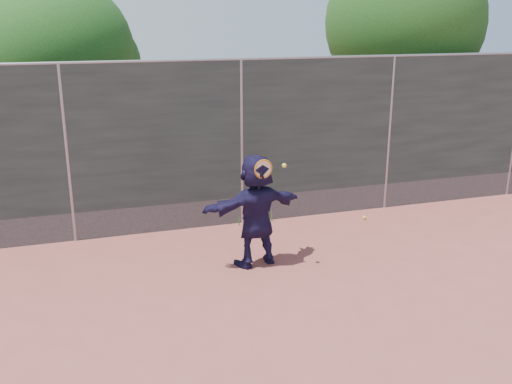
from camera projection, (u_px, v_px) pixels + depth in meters
name	position (u px, v px, depth m)	size (l,w,h in m)	color
ground	(316.00, 309.00, 7.52)	(80.00, 80.00, 0.00)	#9E4C42
player	(256.00, 210.00, 8.68)	(1.63, 0.52, 1.75)	#1B153A
ball_ground	(364.00, 217.00, 10.87)	(0.07, 0.07, 0.07)	yellow
fence	(242.00, 140.00, 10.25)	(20.00, 0.06, 3.03)	#38423D
swing_action	(265.00, 170.00, 8.31)	(0.48, 0.19, 0.51)	#C26A12
tree_right	(410.00, 26.00, 13.08)	(3.78, 3.60, 5.39)	#382314
tree_left	(69.00, 55.00, 11.82)	(3.15, 3.00, 4.53)	#382314
weed_clump	(259.00, 216.00, 10.65)	(0.68, 0.07, 0.30)	#387226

